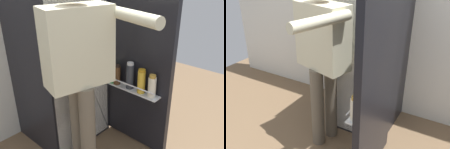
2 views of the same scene
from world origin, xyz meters
TOP-DOWN VIEW (x-y plane):
  - refrigerator at (0.03, 0.51)m, footprint 0.71×1.28m
  - person at (-0.19, 0.05)m, footprint 0.55×0.83m

SIDE VIEW (x-z plane):
  - refrigerator at x=0.03m, z-range 0.00..1.66m
  - person at x=-0.19m, z-range 0.16..1.74m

